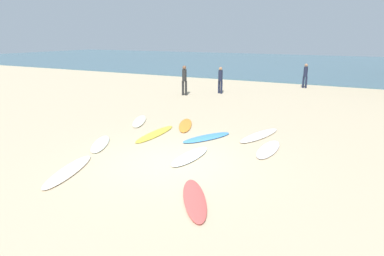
# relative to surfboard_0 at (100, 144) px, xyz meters

# --- Properties ---
(ground_plane) EXTENTS (120.00, 120.00, 0.00)m
(ground_plane) POSITION_rel_surfboard_0_xyz_m (3.03, -0.25, -0.04)
(ground_plane) COLOR #C6B28E
(ocean_water) EXTENTS (120.00, 40.00, 0.08)m
(ocean_water) POSITION_rel_surfboard_0_xyz_m (3.03, 38.56, 0.00)
(ocean_water) COLOR #426675
(ocean_water) RESTS_ON ground_plane
(surfboard_0) EXTENTS (1.43, 1.93, 0.08)m
(surfboard_0) POSITION_rel_surfboard_0_xyz_m (0.00, 0.00, 0.00)
(surfboard_0) COLOR white
(surfboard_0) RESTS_ON ground_plane
(surfboard_1) EXTENTS (1.49, 2.18, 0.08)m
(surfboard_1) POSITION_rel_surfboard_0_xyz_m (-0.71, 3.24, 0.00)
(surfboard_1) COLOR #ECE9C7
(surfboard_1) RESTS_ON ground_plane
(surfboard_2) EXTENTS (0.64, 2.58, 0.06)m
(surfboard_2) POSITION_rel_surfboard_0_xyz_m (0.99, 1.93, -0.01)
(surfboard_2) COLOR yellow
(surfboard_2) RESTS_ON ground_plane
(surfboard_3) EXTENTS (1.60, 2.10, 0.09)m
(surfboard_3) POSITION_rel_surfboard_0_xyz_m (4.78, -2.13, 0.00)
(surfboard_3) COLOR #E0524C
(surfboard_3) RESTS_ON ground_plane
(surfboard_4) EXTENTS (0.64, 2.03, 0.09)m
(surfboard_4) POSITION_rel_surfboard_0_xyz_m (3.36, 0.33, 0.01)
(surfboard_4) COLOR white
(surfboard_4) RESTS_ON ground_plane
(surfboard_5) EXTENTS (1.42, 2.26, 0.08)m
(surfboard_5) POSITION_rel_surfboard_0_xyz_m (1.41, 3.58, 0.00)
(surfboard_5) COLOR orange
(surfboard_5) RESTS_ON ground_plane
(surfboard_6) EXTENTS (1.45, 2.17, 0.08)m
(surfboard_6) POSITION_rel_surfboard_0_xyz_m (2.97, 2.39, 0.00)
(surfboard_6) COLOR #4792E1
(surfboard_6) RESTS_ON ground_plane
(surfboard_7) EXTENTS (1.17, 2.56, 0.08)m
(surfboard_7) POSITION_rel_surfboard_0_xyz_m (4.60, 3.57, 0.00)
(surfboard_7) COLOR silver
(surfboard_7) RESTS_ON ground_plane
(surfboard_8) EXTENTS (0.62, 2.06, 0.09)m
(surfboard_8) POSITION_rel_surfboard_0_xyz_m (5.33, 2.14, 0.01)
(surfboard_8) COLOR white
(surfboard_8) RESTS_ON ground_plane
(surfboard_9) EXTENTS (1.32, 2.53, 0.07)m
(surfboard_9) POSITION_rel_surfboard_0_xyz_m (0.90, -2.26, -0.00)
(surfboard_9) COLOR #F2DFCB
(surfboard_9) RESTS_ON ground_plane
(beachgoer_near) EXTENTS (0.34, 0.33, 1.86)m
(beachgoer_near) POSITION_rel_surfboard_0_xyz_m (-2.24, 10.12, 1.01)
(beachgoer_near) COLOR black
(beachgoer_near) RESTS_ON ground_plane
(beachgoer_mid) EXTENTS (0.35, 0.35, 1.71)m
(beachgoer_mid) POSITION_rel_surfboard_0_xyz_m (-0.51, 11.80, 0.92)
(beachgoer_mid) COLOR #191E33
(beachgoer_mid) RESTS_ON ground_plane
(beachgoer_far) EXTENTS (0.34, 0.31, 1.73)m
(beachgoer_far) POSITION_rel_surfboard_0_xyz_m (3.94, 16.80, 0.93)
(beachgoer_far) COLOR #191E33
(beachgoer_far) RESTS_ON ground_plane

